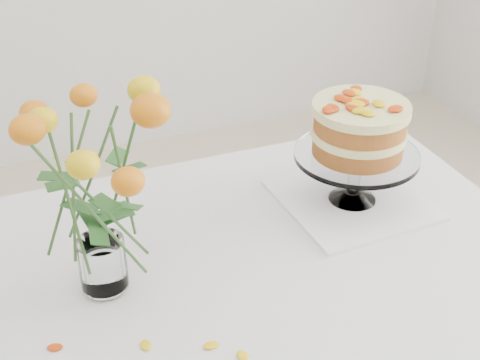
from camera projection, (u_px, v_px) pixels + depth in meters
name	position (u px, v px, depth m)	size (l,w,h in m)	color
table	(198.00, 324.00, 1.26)	(1.43, 0.93, 0.76)	tan
napkin	(352.00, 200.00, 1.46)	(0.30, 0.30, 0.01)	white
cake_stand	(359.00, 134.00, 1.38)	(0.26, 0.26, 0.24)	white
rose_vase	(90.00, 170.00, 1.09)	(0.37, 0.37, 0.43)	white
stray_petal_a	(146.00, 345.00, 1.10)	(0.03, 0.02, 0.00)	yellow
stray_petal_b	(211.00, 346.00, 1.10)	(0.03, 0.02, 0.00)	yellow
stray_petal_c	(243.00, 356.00, 1.08)	(0.03, 0.02, 0.00)	yellow
stray_petal_d	(55.00, 347.00, 1.09)	(0.03, 0.02, 0.00)	yellow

